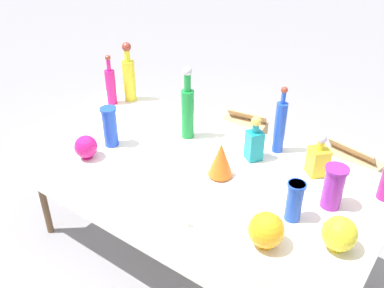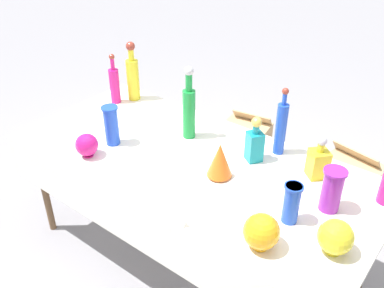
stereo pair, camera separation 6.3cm
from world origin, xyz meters
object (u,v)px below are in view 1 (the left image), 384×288
at_px(tall_bottle_3, 280,125).
at_px(fluted_vase_0, 221,159).
at_px(square_decanter_0, 318,159).
at_px(cardboard_box_behind_right, 240,141).
at_px(slender_vase_1, 295,200).
at_px(tall_bottle_0, 111,85).
at_px(round_bowl_1, 86,147).
at_px(square_decanter_1, 254,142).
at_px(slender_vase_0, 334,186).
at_px(cardboard_box_behind_left, 339,186).
at_px(round_bowl_0, 266,230).
at_px(round_bowl_2, 340,234).
at_px(tall_bottle_4, 129,77).
at_px(slender_vase_2, 110,126).
at_px(tall_bottle_2, 188,109).

distance_m(tall_bottle_3, fluted_vase_0, 0.42).
bearing_deg(square_decanter_0, cardboard_box_behind_right, 136.34).
height_order(tall_bottle_3, slender_vase_1, tall_bottle_3).
height_order(tall_bottle_3, cardboard_box_behind_right, tall_bottle_3).
bearing_deg(tall_bottle_0, round_bowl_1, -56.77).
height_order(square_decanter_1, cardboard_box_behind_right, square_decanter_1).
bearing_deg(slender_vase_0, tall_bottle_3, 145.40).
xyz_separation_m(slender_vase_0, slender_vase_1, (-0.11, -0.19, -0.01)).
bearing_deg(cardboard_box_behind_left, slender_vase_1, -85.98).
xyz_separation_m(round_bowl_0, round_bowl_1, (-1.11, 0.02, -0.01)).
bearing_deg(round_bowl_1, round_bowl_0, -0.81).
bearing_deg(tall_bottle_0, round_bowl_2, -13.68).
relative_size(tall_bottle_4, slender_vase_2, 1.73).
bearing_deg(tall_bottle_0, slender_vase_1, -13.50).
height_order(fluted_vase_0, round_bowl_0, fluted_vase_0).
distance_m(tall_bottle_3, tall_bottle_4, 1.12).
height_order(square_decanter_0, round_bowl_0, square_decanter_0).
xyz_separation_m(tall_bottle_2, tall_bottle_4, (-0.62, 0.17, -0.01)).
distance_m(tall_bottle_0, round_bowl_0, 1.59).
distance_m(slender_vase_2, round_bowl_2, 1.35).
xyz_separation_m(tall_bottle_3, square_decanter_0, (0.26, -0.08, -0.07)).
bearing_deg(tall_bottle_4, square_decanter_0, -3.28).
bearing_deg(cardboard_box_behind_right, square_decanter_1, -57.66).
relative_size(tall_bottle_4, round_bowl_0, 2.53).
bearing_deg(cardboard_box_behind_right, round_bowl_0, -57.31).
bearing_deg(tall_bottle_4, slender_vase_1, -18.28).
relative_size(tall_bottle_3, slender_vase_0, 1.82).
height_order(round_bowl_0, cardboard_box_behind_right, round_bowl_0).
bearing_deg(square_decanter_1, tall_bottle_4, 171.94).
bearing_deg(cardboard_box_behind_left, cardboard_box_behind_right, 169.60).
xyz_separation_m(round_bowl_1, round_bowl_2, (1.36, 0.14, 0.01)).
bearing_deg(tall_bottle_2, cardboard_box_behind_left, 48.60).
height_order(round_bowl_2, cardboard_box_behind_left, round_bowl_2).
bearing_deg(round_bowl_0, fluted_vase_0, 143.93).
bearing_deg(cardboard_box_behind_right, slender_vase_1, -52.50).
xyz_separation_m(square_decanter_0, fluted_vase_0, (-0.39, -0.31, 0.01)).
bearing_deg(tall_bottle_2, slender_vase_0, -7.28).
bearing_deg(slender_vase_0, square_decanter_0, 126.52).
relative_size(slender_vase_0, slender_vase_2, 0.92).
relative_size(tall_bottle_2, slender_vase_2, 1.88).
bearing_deg(tall_bottle_4, cardboard_box_behind_left, 26.11).
bearing_deg(tall_bottle_2, tall_bottle_4, 164.77).
distance_m(tall_bottle_3, slender_vase_1, 0.57).
distance_m(tall_bottle_3, cardboard_box_behind_left, 1.01).
xyz_separation_m(square_decanter_1, round_bowl_1, (-0.75, -0.53, -0.04)).
bearing_deg(cardboard_box_behind_left, tall_bottle_0, -151.21).
bearing_deg(cardboard_box_behind_right, tall_bottle_4, -117.35).
height_order(square_decanter_0, slender_vase_0, square_decanter_0).
distance_m(tall_bottle_3, slender_vase_2, 0.95).
bearing_deg(slender_vase_1, tall_bottle_3, 123.16).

